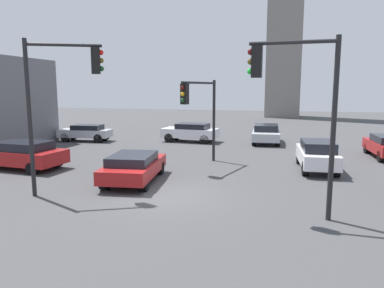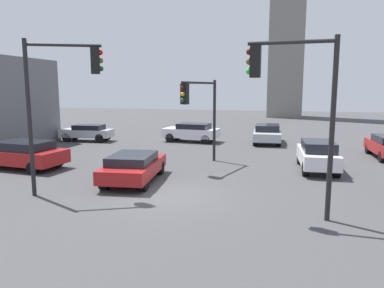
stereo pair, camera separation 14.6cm
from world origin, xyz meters
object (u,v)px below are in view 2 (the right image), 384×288
(car_5, at_px, (267,133))
(traffic_light_1, at_px, (200,104))
(car_0, at_px, (22,154))
(car_3, at_px, (318,155))
(car_1, at_px, (87,132))
(traffic_light_2, at_px, (60,87))
(car_4, at_px, (192,132))
(traffic_light_0, at_px, (295,91))
(car_7, at_px, (134,166))

(car_5, bearing_deg, traffic_light_1, -20.59)
(traffic_light_1, height_order, car_5, traffic_light_1)
(car_0, distance_m, car_5, 16.90)
(car_3, height_order, car_5, car_3)
(traffic_light_1, bearing_deg, car_1, -106.49)
(traffic_light_2, height_order, car_4, traffic_light_2)
(traffic_light_0, bearing_deg, car_1, -38.87)
(traffic_light_1, height_order, car_1, traffic_light_1)
(car_4, bearing_deg, traffic_light_1, 112.16)
(car_4, bearing_deg, car_3, 142.07)
(traffic_light_2, xyz_separation_m, car_1, (-6.80, 13.07, -3.46))
(car_0, bearing_deg, car_4, -113.29)
(traffic_light_2, relative_size, car_0, 1.26)
(traffic_light_1, relative_size, traffic_light_2, 0.77)
(car_0, bearing_deg, car_5, -129.17)
(car_5, xyz_separation_m, car_7, (-5.07, -13.19, -0.05))
(traffic_light_1, distance_m, car_5, 10.11)
(traffic_light_0, relative_size, traffic_light_2, 0.96)
(traffic_light_1, distance_m, car_4, 9.26)
(traffic_light_0, bearing_deg, car_0, -13.79)
(car_1, distance_m, car_5, 13.91)
(traffic_light_0, xyz_separation_m, car_1, (-15.30, 13.47, -3.31))
(car_1, distance_m, car_3, 17.75)
(car_3, relative_size, car_4, 0.99)
(car_5, bearing_deg, car_0, -46.78)
(car_4, relative_size, car_5, 0.99)
(car_0, xyz_separation_m, car_7, (6.68, -1.04, -0.06))
(car_3, distance_m, car_4, 11.76)
(car_3, height_order, car_7, car_3)
(traffic_light_1, relative_size, car_0, 0.97)
(car_5, relative_size, car_7, 0.97)
(traffic_light_2, xyz_separation_m, car_5, (6.87, 15.66, -3.44))
(traffic_light_0, height_order, traffic_light_2, traffic_light_2)
(car_1, xyz_separation_m, car_3, (16.65, -6.17, 0.09))
(car_0, height_order, car_7, car_0)
(traffic_light_1, bearing_deg, car_0, -56.31)
(car_0, height_order, car_4, car_4)
(car_0, height_order, car_1, car_0)
(traffic_light_0, height_order, car_0, traffic_light_0)
(traffic_light_1, height_order, car_7, traffic_light_1)
(traffic_light_1, distance_m, car_3, 6.51)
(car_1, bearing_deg, traffic_light_2, 112.22)
(car_1, relative_size, car_5, 0.93)
(traffic_light_0, distance_m, car_7, 8.02)
(car_3, height_order, car_4, car_3)
(traffic_light_0, relative_size, car_5, 1.29)
(traffic_light_1, bearing_deg, traffic_light_2, -15.67)
(car_0, bearing_deg, car_7, 176.05)
(car_5, bearing_deg, traffic_light_0, 3.08)
(car_0, bearing_deg, traffic_light_1, -157.12)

